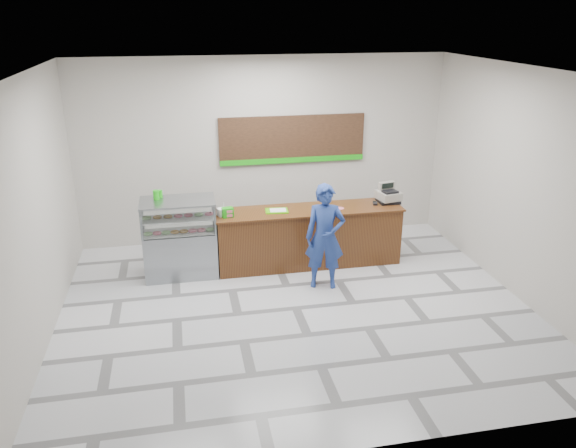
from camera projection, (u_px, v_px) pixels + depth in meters
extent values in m
plane|color=silver|center=(296.00, 308.00, 8.53)|extent=(7.00, 7.00, 0.00)
plane|color=#BAB5AB|center=(264.00, 150.00, 10.66)|extent=(7.00, 0.00, 7.00)
plane|color=silver|center=(298.00, 71.00, 7.28)|extent=(7.00, 7.00, 0.00)
cube|color=#5A3214|center=(308.00, 237.00, 9.87)|extent=(3.20, 0.70, 1.00)
cube|color=#5A3214|center=(309.00, 210.00, 9.69)|extent=(3.26, 0.76, 0.03)
cube|color=gray|center=(181.00, 252.00, 9.51)|extent=(1.20, 0.70, 0.80)
cube|color=white|center=(178.00, 216.00, 9.27)|extent=(1.20, 0.70, 0.50)
cube|color=gray|center=(177.00, 201.00, 9.18)|extent=(1.22, 0.72, 0.03)
cube|color=silver|center=(179.00, 229.00, 9.36)|extent=(1.14, 0.64, 0.02)
cube|color=silver|center=(178.00, 216.00, 9.27)|extent=(1.14, 0.64, 0.02)
torus|color=#9AD383|center=(148.00, 232.00, 9.16)|extent=(0.15, 0.15, 0.05)
torus|color=#DA647D|center=(157.00, 231.00, 9.19)|extent=(0.15, 0.15, 0.05)
torus|color=#9AD383|center=(166.00, 231.00, 9.21)|extent=(0.15, 0.15, 0.05)
torus|color=#9E6A2A|center=(175.00, 230.00, 9.24)|extent=(0.15, 0.15, 0.05)
torus|color=#9E6A2A|center=(184.00, 229.00, 9.26)|extent=(0.15, 0.15, 0.05)
torus|color=#DA647D|center=(192.00, 229.00, 9.29)|extent=(0.15, 0.15, 0.05)
torus|color=#DA647D|center=(201.00, 228.00, 9.32)|extent=(0.15, 0.15, 0.05)
torus|color=#9AD383|center=(210.00, 228.00, 9.34)|extent=(0.15, 0.15, 0.05)
torus|color=#9AD383|center=(147.00, 215.00, 9.21)|extent=(0.15, 0.15, 0.05)
torus|color=#9E6A2A|center=(158.00, 214.00, 9.24)|extent=(0.15, 0.15, 0.05)
torus|color=#9E6A2A|center=(168.00, 214.00, 9.27)|extent=(0.15, 0.15, 0.05)
torus|color=#DA647D|center=(178.00, 213.00, 9.30)|extent=(0.15, 0.15, 0.05)
torus|color=#DA647D|center=(188.00, 212.00, 9.33)|extent=(0.15, 0.15, 0.05)
torus|color=#9AD383|center=(198.00, 212.00, 9.36)|extent=(0.15, 0.15, 0.05)
torus|color=#DA647D|center=(208.00, 211.00, 9.39)|extent=(0.15, 0.15, 0.05)
cube|color=black|center=(293.00, 139.00, 10.65)|extent=(2.80, 0.05, 0.90)
cube|color=#19AB12|center=(293.00, 160.00, 10.76)|extent=(2.80, 0.02, 0.10)
cube|color=black|center=(388.00, 201.00, 10.02)|extent=(0.36, 0.36, 0.05)
cube|color=gray|center=(388.00, 195.00, 9.99)|extent=(0.43, 0.44, 0.14)
cube|color=black|center=(390.00, 192.00, 9.89)|extent=(0.28, 0.23, 0.04)
cube|color=gray|center=(387.00, 186.00, 10.04)|extent=(0.32, 0.15, 0.14)
cube|color=black|center=(388.00, 186.00, 9.98)|extent=(0.23, 0.06, 0.09)
cube|color=black|center=(375.00, 203.00, 9.91)|extent=(0.11, 0.16, 0.04)
cube|color=#4ABA07|center=(277.00, 211.00, 9.57)|extent=(0.41, 0.31, 0.02)
cube|color=white|center=(278.00, 210.00, 9.57)|extent=(0.29, 0.22, 0.00)
cube|color=white|center=(222.00, 212.00, 9.36)|extent=(0.19, 0.19, 0.12)
cylinder|color=silver|center=(224.00, 211.00, 9.43)|extent=(0.07, 0.07, 0.11)
cube|color=#19AB12|center=(228.00, 212.00, 9.29)|extent=(0.20, 0.15, 0.16)
cylinder|color=#DA647D|center=(340.00, 208.00, 9.71)|extent=(0.15, 0.15, 0.00)
cylinder|color=#19AB12|center=(156.00, 195.00, 9.19)|extent=(0.10, 0.10, 0.16)
cylinder|color=#19AB12|center=(160.00, 194.00, 9.30)|extent=(0.08, 0.08, 0.12)
imported|color=navy|center=(325.00, 237.00, 8.94)|extent=(0.71, 0.55, 1.73)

